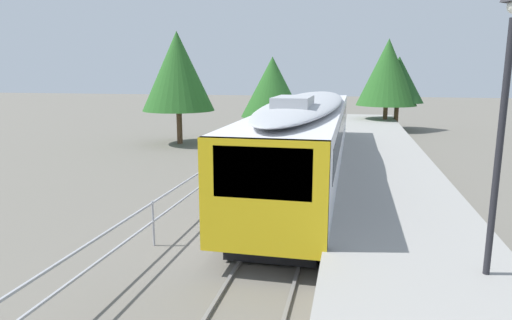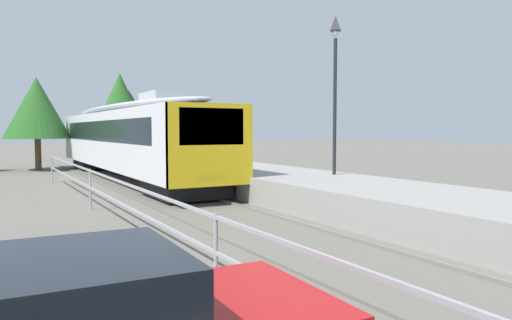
% 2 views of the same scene
% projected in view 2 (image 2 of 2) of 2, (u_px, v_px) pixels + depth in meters
% --- Properties ---
extents(ground_plane, '(160.00, 160.00, 0.00)m').
position_uv_depth(ground_plane, '(94.00, 205.00, 15.75)').
color(ground_plane, '#6B665B').
extents(track_rails, '(3.20, 60.00, 0.14)m').
position_uv_depth(track_rails, '(182.00, 198.00, 17.22)').
color(track_rails, '#6B665B').
rests_on(track_rails, ground).
extents(commuter_train, '(2.82, 19.33, 3.74)m').
position_uv_depth(commuter_train, '(129.00, 136.00, 23.12)').
color(commuter_train, silver).
rests_on(commuter_train, track_rails).
extents(station_platform, '(3.90, 60.00, 0.90)m').
position_uv_depth(station_platform, '(261.00, 181.00, 18.79)').
color(station_platform, '#999691').
rests_on(station_platform, ground).
extents(platform_lamp_mid_platform, '(0.34, 0.34, 5.35)m').
position_uv_depth(platform_lamp_mid_platform, '(335.00, 65.00, 16.46)').
color(platform_lamp_mid_platform, '#232328').
rests_on(platform_lamp_mid_platform, station_platform).
extents(carpark_fence, '(0.06, 36.06, 1.25)m').
position_uv_depth(carpark_fence, '(216.00, 237.00, 6.86)').
color(carpark_fence, '#9EA0A5').
rests_on(carpark_fence, ground).
extents(tree_behind_station_far, '(3.88, 3.88, 5.58)m').
position_uv_depth(tree_behind_station_far, '(37.00, 108.00, 29.23)').
color(tree_behind_station_far, brown).
rests_on(tree_behind_station_far, ground).
extents(tree_distant_left, '(4.10, 4.10, 5.90)m').
position_uv_depth(tree_distant_left, '(129.00, 111.00, 42.68)').
color(tree_distant_left, brown).
rests_on(tree_distant_left, ground).
extents(tree_distant_centre, '(4.78, 4.78, 7.28)m').
position_uv_depth(tree_distant_centre, '(120.00, 104.00, 41.70)').
color(tree_distant_centre, brown).
rests_on(tree_distant_centre, ground).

